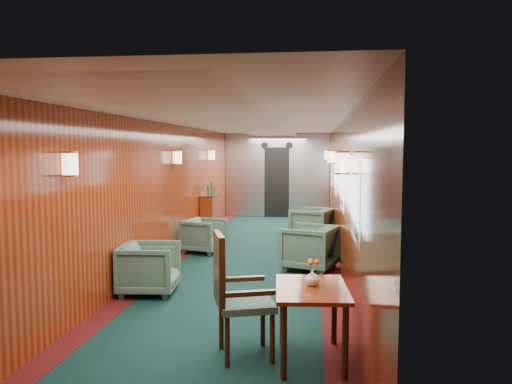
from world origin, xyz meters
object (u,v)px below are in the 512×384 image
(armchair_left_far, at_px, (204,235))
(armchair_right_far, at_px, (312,225))
(armchair_right_near, at_px, (309,247))
(armchair_left_near, at_px, (149,268))
(dining_table, at_px, (311,299))
(credenza, at_px, (210,213))
(side_chair, at_px, (234,290))

(armchair_left_far, relative_size, armchair_right_far, 0.89)
(armchair_right_near, bearing_deg, armchair_left_near, -34.06)
(armchair_right_near, bearing_deg, dining_table, 20.22)
(dining_table, bearing_deg, armchair_left_far, 109.30)
(armchair_left_far, height_order, armchair_right_far, armchair_right_far)
(credenza, height_order, armchair_right_near, credenza)
(armchair_left_far, xyz_separation_m, armchair_right_far, (2.01, 1.32, 0.04))
(side_chair, height_order, armchair_right_near, side_chair)
(side_chair, relative_size, armchair_right_near, 1.47)
(armchair_left_near, bearing_deg, side_chair, -147.47)
(armchair_left_near, bearing_deg, armchair_right_far, -33.03)
(armchair_right_far, bearing_deg, dining_table, 20.69)
(side_chair, bearing_deg, armchair_left_near, 109.47)
(armchair_right_near, distance_m, armchair_right_far, 2.47)
(dining_table, xyz_separation_m, armchair_right_near, (-0.06, 3.50, -0.22))
(armchair_left_near, bearing_deg, armchair_right_near, -58.31)
(armchair_left_near, xyz_separation_m, armchair_left_far, (0.14, 2.74, -0.02))
(armchair_right_near, bearing_deg, armchair_left_far, -100.77)
(dining_table, bearing_deg, side_chair, 175.96)
(credenza, xyz_separation_m, armchair_left_near, (0.22, -4.99, -0.11))
(dining_table, bearing_deg, armchair_right_far, 85.83)
(side_chair, xyz_separation_m, credenza, (-1.70, 6.91, -0.18))
(armchair_left_near, xyz_separation_m, armchair_right_near, (2.13, 1.59, 0.02))
(side_chair, xyz_separation_m, armchair_left_near, (-1.47, 1.91, -0.29))
(credenza, distance_m, armchair_left_far, 2.29)
(dining_table, distance_m, armchair_right_far, 5.97)
(armchair_right_far, bearing_deg, credenza, -91.21)
(armchair_right_near, bearing_deg, credenza, -126.19)
(credenza, relative_size, armchair_left_far, 1.67)
(armchair_right_near, bearing_deg, side_chair, 8.60)
(credenza, distance_m, armchair_right_near, 4.14)
(armchair_right_near, bearing_deg, armchair_right_far, -161.39)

